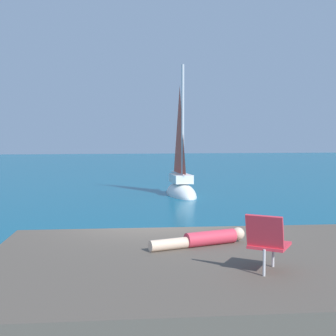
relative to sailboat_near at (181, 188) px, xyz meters
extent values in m
plane|color=#0F5675|center=(-3.13, -12.46, -0.39)|extent=(160.00, 160.00, 0.00)
cube|color=brown|center=(-2.87, -15.65, 0.15)|extent=(6.98, 5.05, 1.08)
cube|color=#4A5148|center=(-5.07, -13.13, -0.39)|extent=(1.45, 1.29, 0.85)
cube|color=brown|center=(-5.80, -13.15, -0.39)|extent=(1.12, 1.08, 0.60)
ellipsoid|color=white|center=(0.00, -0.02, -0.39)|extent=(1.42, 3.82, 1.30)
cube|color=white|center=(0.00, -0.02, 0.47)|extent=(0.96, 1.68, 0.42)
cylinder|color=#B7B7BC|center=(0.01, -0.38, 3.21)|extent=(0.14, 0.14, 5.90)
cylinder|color=#B2B2B7|center=(-0.03, 0.80, 0.67)|extent=(0.19, 2.36, 0.11)
pyramid|color=#DB4C38|center=(-0.01, 0.29, 2.97)|extent=(0.13, 1.89, 4.48)
cylinder|color=#DB384C|center=(-2.60, -14.95, 0.81)|extent=(0.93, 0.47, 0.24)
cylinder|color=beige|center=(-3.33, -15.15, 0.78)|extent=(0.72, 0.36, 0.18)
sphere|color=beige|center=(-2.07, -14.81, 0.83)|extent=(0.22, 0.22, 0.22)
cube|color=#E03342|center=(-2.22, -16.50, 1.04)|extent=(0.70, 0.70, 0.04)
cube|color=#E03342|center=(-2.38, -16.71, 1.26)|extent=(0.47, 0.41, 0.45)
cylinder|color=silver|center=(-2.09, -16.34, 0.86)|extent=(0.04, 0.04, 0.35)
cylinder|color=silver|center=(-2.38, -16.71, 0.86)|extent=(0.04, 0.04, 0.35)
camera|label=1|loc=(-4.59, -22.03, 2.45)|focal=47.38mm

